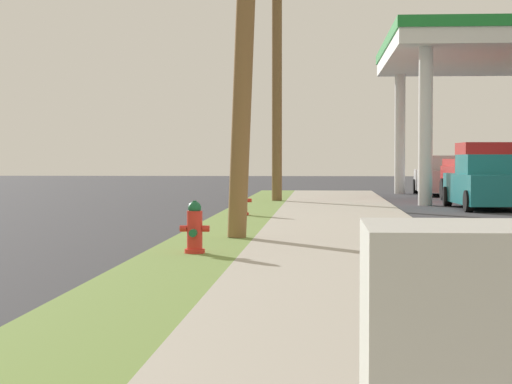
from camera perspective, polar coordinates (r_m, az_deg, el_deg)
name	(u,v)px	position (r m, az deg, el deg)	size (l,w,h in m)	color
fire_hydrant_second	(195,230)	(13.72, -3.63, -2.26)	(0.42, 0.38, 0.74)	red
fire_hydrant_third	(243,201)	(22.92, -0.78, -0.55)	(0.42, 0.37, 0.74)	red
utility_pole_background	(277,59)	(31.05, 1.24, 7.82)	(0.36, 1.41, 8.83)	brown
car_silver_by_near_pump	(441,177)	(39.10, 10.83, 0.86)	(2.03, 4.54, 1.57)	#BCBCC1
car_teal_by_far_pump	(488,184)	(28.72, 13.48, 0.45)	(2.10, 4.57, 1.57)	#197075
truck_black_at_forecourt	(490,171)	(42.68, 13.58, 1.19)	(2.17, 5.42, 1.97)	black
truck_red_at_far_bay	(483,175)	(32.81, 13.23, 0.98)	(2.26, 5.46, 1.97)	red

